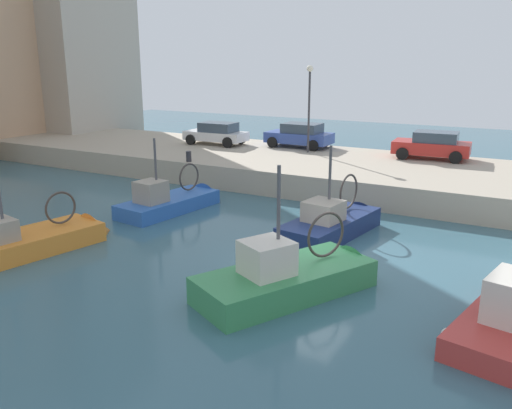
{
  "coord_description": "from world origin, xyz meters",
  "views": [
    {
      "loc": [
        -14.63,
        -6.27,
        6.32
      ],
      "look_at": [
        1.69,
        2.84,
        1.2
      ],
      "focal_mm": 37.18,
      "sensor_mm": 36.0,
      "label": 1
    }
  ],
  "objects_px": {
    "fishing_boat_navy": "(335,230)",
    "parked_car_blue": "(300,135)",
    "fishing_boat_blue": "(175,207)",
    "parked_car_white": "(217,133)",
    "fishing_boat_green": "(296,287)",
    "quay_streetlamp": "(309,94)",
    "parked_car_red": "(433,145)",
    "fishing_boat_orange": "(35,248)",
    "mooring_bollard_north": "(189,156)"
  },
  "relations": [
    {
      "from": "fishing_boat_orange",
      "to": "fishing_boat_navy",
      "type": "bearing_deg",
      "value": -50.54
    },
    {
      "from": "fishing_boat_orange",
      "to": "fishing_boat_green",
      "type": "height_order",
      "value": "fishing_boat_orange"
    },
    {
      "from": "fishing_boat_navy",
      "to": "fishing_boat_green",
      "type": "bearing_deg",
      "value": -170.39
    },
    {
      "from": "parked_car_white",
      "to": "quay_streetlamp",
      "type": "xyz_separation_m",
      "value": [
        0.05,
        -6.18,
        2.55
      ]
    },
    {
      "from": "fishing_boat_blue",
      "to": "fishing_boat_green",
      "type": "height_order",
      "value": "fishing_boat_green"
    },
    {
      "from": "fishing_boat_blue",
      "to": "fishing_boat_green",
      "type": "relative_size",
      "value": 0.92
    },
    {
      "from": "fishing_boat_orange",
      "to": "parked_car_red",
      "type": "distance_m",
      "value": 20.23
    },
    {
      "from": "fishing_boat_blue",
      "to": "fishing_boat_navy",
      "type": "relative_size",
      "value": 0.99
    },
    {
      "from": "fishing_boat_blue",
      "to": "mooring_bollard_north",
      "type": "bearing_deg",
      "value": 28.52
    },
    {
      "from": "parked_car_blue",
      "to": "parked_car_red",
      "type": "relative_size",
      "value": 0.97
    },
    {
      "from": "fishing_boat_blue",
      "to": "parked_car_white",
      "type": "bearing_deg",
      "value": 23.3
    },
    {
      "from": "fishing_boat_navy",
      "to": "parked_car_blue",
      "type": "height_order",
      "value": "fishing_boat_navy"
    },
    {
      "from": "parked_car_blue",
      "to": "parked_car_red",
      "type": "xyz_separation_m",
      "value": [
        -0.13,
        -7.79,
        0.01
      ]
    },
    {
      "from": "parked_car_blue",
      "to": "parked_car_red",
      "type": "bearing_deg",
      "value": -90.95
    },
    {
      "from": "parked_car_white",
      "to": "quay_streetlamp",
      "type": "distance_m",
      "value": 6.69
    },
    {
      "from": "fishing_boat_blue",
      "to": "fishing_boat_orange",
      "type": "xyz_separation_m",
      "value": [
        -6.53,
        0.95,
        -0.01
      ]
    },
    {
      "from": "fishing_boat_navy",
      "to": "parked_car_red",
      "type": "distance_m",
      "value": 11.19
    },
    {
      "from": "fishing_boat_orange",
      "to": "parked_car_white",
      "type": "distance_m",
      "value": 16.79
    },
    {
      "from": "fishing_boat_blue",
      "to": "fishing_boat_green",
      "type": "xyz_separation_m",
      "value": [
        -5.15,
        -8.24,
        -0.0
      ]
    },
    {
      "from": "fishing_boat_navy",
      "to": "parked_car_white",
      "type": "height_order",
      "value": "fishing_boat_navy"
    },
    {
      "from": "fishing_boat_green",
      "to": "fishing_boat_navy",
      "type": "bearing_deg",
      "value": 9.61
    },
    {
      "from": "parked_car_white",
      "to": "quay_streetlamp",
      "type": "bearing_deg",
      "value": -89.54
    },
    {
      "from": "parked_car_red",
      "to": "quay_streetlamp",
      "type": "bearing_deg",
      "value": 101.66
    },
    {
      "from": "fishing_boat_navy",
      "to": "mooring_bollard_north",
      "type": "xyz_separation_m",
      "value": [
        3.96,
        9.62,
        1.36
      ]
    },
    {
      "from": "fishing_boat_blue",
      "to": "fishing_boat_orange",
      "type": "height_order",
      "value": "fishing_boat_orange"
    },
    {
      "from": "mooring_bollard_north",
      "to": "fishing_boat_navy",
      "type": "bearing_deg",
      "value": -112.36
    },
    {
      "from": "parked_car_blue",
      "to": "quay_streetlamp",
      "type": "distance_m",
      "value": 3.16
    },
    {
      "from": "parked_car_white",
      "to": "fishing_boat_navy",
      "type": "bearing_deg",
      "value": -129.6
    },
    {
      "from": "fishing_boat_green",
      "to": "parked_car_white",
      "type": "xyz_separation_m",
      "value": [
        14.98,
        12.47,
        1.78
      ]
    },
    {
      "from": "parked_car_red",
      "to": "fishing_boat_navy",
      "type": "bearing_deg",
      "value": 173.63
    },
    {
      "from": "fishing_boat_orange",
      "to": "parked_car_red",
      "type": "relative_size",
      "value": 1.53
    },
    {
      "from": "fishing_boat_navy",
      "to": "mooring_bollard_north",
      "type": "relative_size",
      "value": 10.37
    },
    {
      "from": "mooring_bollard_north",
      "to": "quay_streetlamp",
      "type": "xyz_separation_m",
      "value": [
        5.65,
        -4.25,
        2.98
      ]
    },
    {
      "from": "fishing_boat_orange",
      "to": "quay_streetlamp",
      "type": "distance_m",
      "value": 17.23
    },
    {
      "from": "fishing_boat_green",
      "to": "quay_streetlamp",
      "type": "relative_size",
      "value": 1.27
    },
    {
      "from": "fishing_boat_green",
      "to": "parked_car_white",
      "type": "distance_m",
      "value": 19.57
    },
    {
      "from": "fishing_boat_blue",
      "to": "quay_streetlamp",
      "type": "height_order",
      "value": "quay_streetlamp"
    },
    {
      "from": "mooring_bollard_north",
      "to": "quay_streetlamp",
      "type": "height_order",
      "value": "quay_streetlamp"
    },
    {
      "from": "fishing_boat_green",
      "to": "mooring_bollard_north",
      "type": "height_order",
      "value": "fishing_boat_green"
    },
    {
      "from": "fishing_boat_blue",
      "to": "fishing_boat_navy",
      "type": "distance_m",
      "value": 7.32
    },
    {
      "from": "fishing_boat_green",
      "to": "parked_car_white",
      "type": "height_order",
      "value": "fishing_boat_green"
    },
    {
      "from": "parked_car_blue",
      "to": "mooring_bollard_north",
      "type": "bearing_deg",
      "value": 156.89
    },
    {
      "from": "fishing_boat_orange",
      "to": "fishing_boat_blue",
      "type": "bearing_deg",
      "value": -8.29
    },
    {
      "from": "parked_car_blue",
      "to": "parked_car_white",
      "type": "height_order",
      "value": "parked_car_blue"
    },
    {
      "from": "quay_streetlamp",
      "to": "fishing_boat_blue",
      "type": "bearing_deg",
      "value": 168.84
    },
    {
      "from": "fishing_boat_orange",
      "to": "mooring_bollard_north",
      "type": "relative_size",
      "value": 11.25
    },
    {
      "from": "fishing_boat_orange",
      "to": "parked_car_white",
      "type": "relative_size",
      "value": 1.57
    },
    {
      "from": "fishing_boat_green",
      "to": "parked_car_red",
      "type": "bearing_deg",
      "value": -1.07
    },
    {
      "from": "fishing_boat_navy",
      "to": "parked_car_blue",
      "type": "distance_m",
      "value": 13.02
    },
    {
      "from": "fishing_boat_blue",
      "to": "mooring_bollard_north",
      "type": "xyz_separation_m",
      "value": [
        4.23,
        2.3,
        1.36
      ]
    }
  ]
}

